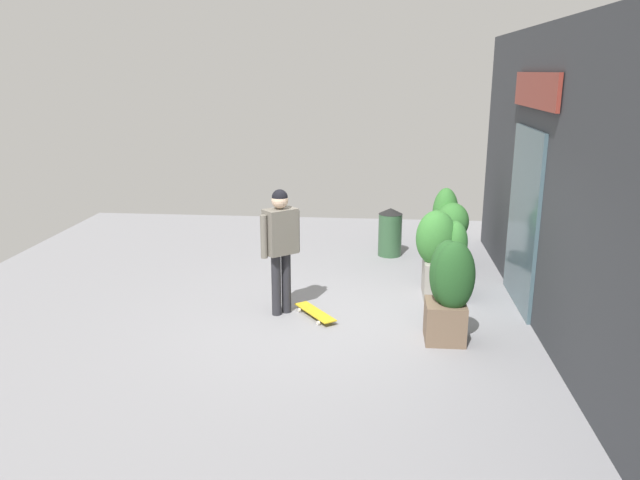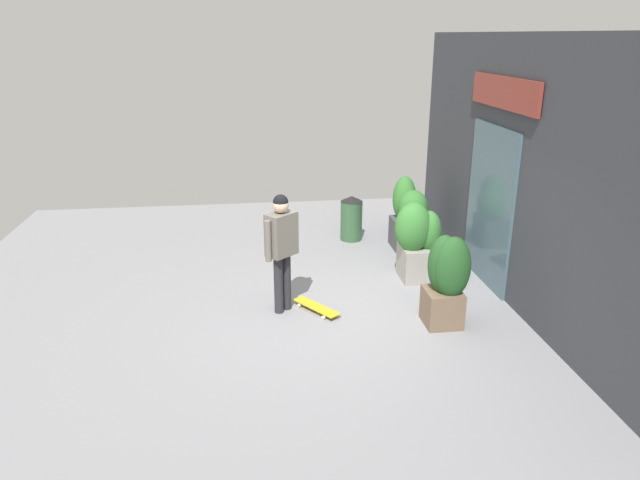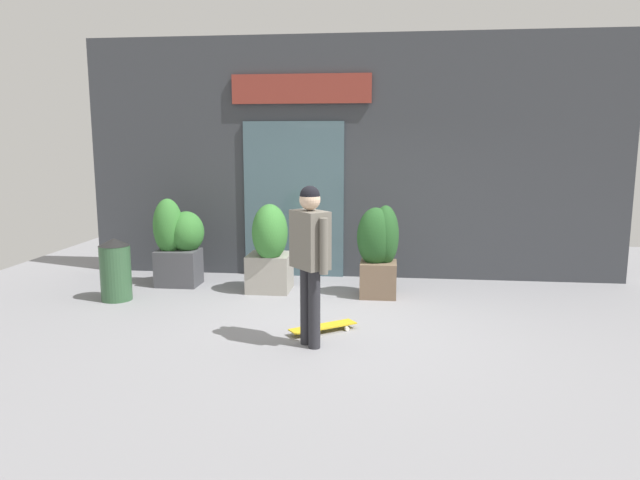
{
  "view_description": "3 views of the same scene",
  "coord_description": "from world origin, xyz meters",
  "px_view_note": "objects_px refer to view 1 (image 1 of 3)",
  "views": [
    {
      "loc": [
        7.69,
        0.53,
        3.25
      ],
      "look_at": [
        -0.16,
        -0.2,
        1.08
      ],
      "focal_mm": 34.64,
      "sensor_mm": 36.0,
      "label": 1
    },
    {
      "loc": [
        7.46,
        -1.17,
        3.8
      ],
      "look_at": [
        -0.16,
        -0.2,
        1.08
      ],
      "focal_mm": 32.66,
      "sensor_mm": 36.0,
      "label": 2
    },
    {
      "loc": [
        0.62,
        -6.82,
        2.21
      ],
      "look_at": [
        -0.16,
        -0.2,
        1.08
      ],
      "focal_mm": 33.07,
      "sensor_mm": 36.0,
      "label": 3
    }
  ],
  "objects_px": {
    "planter_box_mid": "(448,228)",
    "trash_bin": "(390,232)",
    "planter_box_right": "(449,287)",
    "skateboard": "(315,312)",
    "planter_box_left": "(443,254)",
    "skateboarder": "(280,239)"
  },
  "relations": [
    {
      "from": "planter_box_mid",
      "to": "trash_bin",
      "type": "relative_size",
      "value": 1.53
    },
    {
      "from": "planter_box_right",
      "to": "skateboard",
      "type": "bearing_deg",
      "value": -109.85
    },
    {
      "from": "planter_box_left",
      "to": "trash_bin",
      "type": "height_order",
      "value": "planter_box_left"
    },
    {
      "from": "planter_box_left",
      "to": "planter_box_mid",
      "type": "bearing_deg",
      "value": 171.32
    },
    {
      "from": "skateboard",
      "to": "planter_box_mid",
      "type": "bearing_deg",
      "value": 104.58
    },
    {
      "from": "skateboarder",
      "to": "skateboard",
      "type": "bearing_deg",
      "value": 38.68
    },
    {
      "from": "planter_box_left",
      "to": "planter_box_right",
      "type": "xyz_separation_m",
      "value": [
        1.59,
        -0.08,
        0.05
      ]
    },
    {
      "from": "planter_box_mid",
      "to": "trash_bin",
      "type": "distance_m",
      "value": 1.13
    },
    {
      "from": "planter_box_mid",
      "to": "trash_bin",
      "type": "xyz_separation_m",
      "value": [
        -0.56,
        -0.95,
        -0.23
      ]
    },
    {
      "from": "planter_box_left",
      "to": "trash_bin",
      "type": "relative_size",
      "value": 1.49
    },
    {
      "from": "skateboard",
      "to": "trash_bin",
      "type": "relative_size",
      "value": 0.88
    },
    {
      "from": "skateboard",
      "to": "planter_box_left",
      "type": "distance_m",
      "value": 2.11
    },
    {
      "from": "skateboarder",
      "to": "skateboard",
      "type": "xyz_separation_m",
      "value": [
        0.09,
        0.47,
        -1.01
      ]
    },
    {
      "from": "skateboard",
      "to": "trash_bin",
      "type": "xyz_separation_m",
      "value": [
        -3.03,
        1.05,
        0.38
      ]
    },
    {
      "from": "skateboarder",
      "to": "planter_box_left",
      "type": "bearing_deg",
      "value": 70.53
    },
    {
      "from": "skateboarder",
      "to": "planter_box_left",
      "type": "xyz_separation_m",
      "value": [
        -0.89,
        2.25,
        -0.42
      ]
    },
    {
      "from": "skateboarder",
      "to": "trash_bin",
      "type": "distance_m",
      "value": 3.37
    },
    {
      "from": "planter_box_left",
      "to": "skateboarder",
      "type": "bearing_deg",
      "value": -68.46
    },
    {
      "from": "planter_box_right",
      "to": "trash_bin",
      "type": "relative_size",
      "value": 1.49
    },
    {
      "from": "planter_box_left",
      "to": "planter_box_mid",
      "type": "xyz_separation_m",
      "value": [
        -1.49,
        0.23,
        0.02
      ]
    },
    {
      "from": "planter_box_left",
      "to": "planter_box_right",
      "type": "distance_m",
      "value": 1.59
    },
    {
      "from": "skateboarder",
      "to": "trash_bin",
      "type": "bearing_deg",
      "value": 111.51
    }
  ]
}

